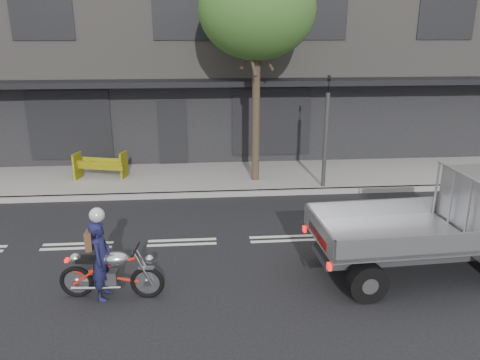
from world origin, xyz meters
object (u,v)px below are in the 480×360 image
(motorcycle, at_px, (111,272))
(flatbed_ute, at_px, (479,215))
(traffic_light_pole, at_px, (326,138))
(construction_barrier, at_px, (99,167))
(rider, at_px, (101,260))
(street_tree, at_px, (257,10))

(motorcycle, height_order, flatbed_ute, flatbed_ute)
(traffic_light_pole, distance_m, construction_barrier, 7.13)
(rider, relative_size, flatbed_ute, 0.33)
(rider, xyz_separation_m, construction_barrier, (-1.40, 6.77, -0.17))
(motorcycle, distance_m, construction_barrier, 6.94)
(street_tree, height_order, motorcycle, street_tree)
(rider, bearing_deg, traffic_light_pole, -39.19)
(construction_barrier, bearing_deg, rider, -78.31)
(street_tree, distance_m, rider, 8.62)
(street_tree, relative_size, flatbed_ute, 1.44)
(traffic_light_pole, relative_size, flatbed_ute, 0.75)
(street_tree, height_order, flatbed_ute, street_tree)
(construction_barrier, bearing_deg, traffic_light_pole, -9.73)
(traffic_light_pole, distance_m, rider, 7.92)
(street_tree, distance_m, flatbed_ute, 8.18)
(street_tree, height_order, construction_barrier, street_tree)
(traffic_light_pole, bearing_deg, motorcycle, -134.07)
(street_tree, xyz_separation_m, traffic_light_pole, (2.00, -0.85, -3.63))
(traffic_light_pole, distance_m, motorcycle, 7.85)
(flatbed_ute, bearing_deg, motorcycle, -179.64)
(flatbed_ute, bearing_deg, traffic_light_pole, 106.39)
(traffic_light_pole, distance_m, flatbed_ute, 5.47)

